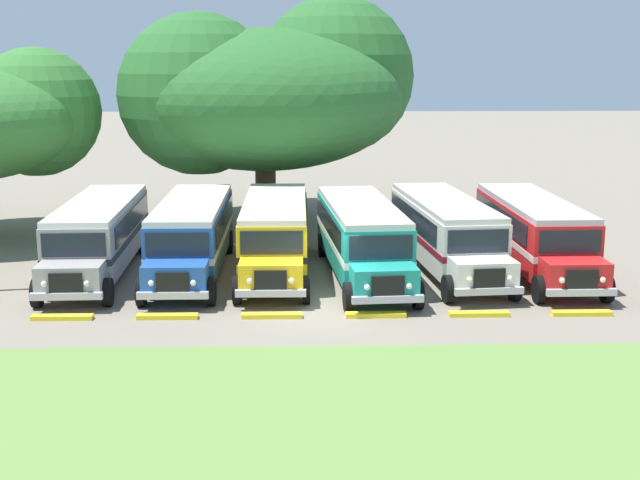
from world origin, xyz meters
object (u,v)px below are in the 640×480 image
(parked_bus_slot_0, at_px, (99,233))
(parked_bus_slot_3, at_px, (362,236))
(parked_bus_slot_1, at_px, (192,233))
(broad_shade_tree, at_px, (268,93))
(parked_bus_slot_2, at_px, (275,232))
(parked_bus_slot_4, at_px, (446,231))
(parked_bus_slot_5, at_px, (534,231))

(parked_bus_slot_0, distance_m, parked_bus_slot_3, 10.42)
(parked_bus_slot_1, bearing_deg, broad_shade_tree, 165.69)
(parked_bus_slot_0, relative_size, parked_bus_slot_2, 1.00)
(parked_bus_slot_0, relative_size, parked_bus_slot_1, 1.00)
(parked_bus_slot_2, distance_m, broad_shade_tree, 11.74)
(parked_bus_slot_2, relative_size, parked_bus_slot_3, 0.99)
(parked_bus_slot_4, bearing_deg, parked_bus_slot_5, 81.47)
(parked_bus_slot_4, distance_m, broad_shade_tree, 13.87)
(parked_bus_slot_3, xyz_separation_m, parked_bus_slot_5, (6.99, 0.70, 0.00))
(parked_bus_slot_4, bearing_deg, parked_bus_slot_3, -80.73)
(parked_bus_slot_3, height_order, parked_bus_slot_4, same)
(parked_bus_slot_0, bearing_deg, parked_bus_slot_3, 84.71)
(parked_bus_slot_1, distance_m, broad_shade_tree, 12.20)
(parked_bus_slot_4, bearing_deg, parked_bus_slot_2, -95.11)
(parked_bus_slot_2, bearing_deg, parked_bus_slot_0, -88.14)
(parked_bus_slot_3, distance_m, parked_bus_slot_5, 7.02)
(parked_bus_slot_0, height_order, parked_bus_slot_5, same)
(parked_bus_slot_4, bearing_deg, parked_bus_slot_0, -94.40)
(parked_bus_slot_2, relative_size, broad_shade_tree, 0.73)
(parked_bus_slot_2, height_order, parked_bus_slot_3, same)
(parked_bus_slot_1, distance_m, parked_bus_slot_3, 6.75)
(parked_bus_slot_2, bearing_deg, broad_shade_tree, -176.68)
(parked_bus_slot_5, bearing_deg, parked_bus_slot_3, -85.36)
(parked_bus_slot_0, xyz_separation_m, parked_bus_slot_4, (13.87, 0.22, 0.00))
(parked_bus_slot_3, bearing_deg, parked_bus_slot_1, -100.30)
(parked_bus_slot_4, relative_size, broad_shade_tree, 0.74)
(parked_bus_slot_4, xyz_separation_m, broad_shade_tree, (-7.44, 10.55, 5.07))
(parked_bus_slot_2, height_order, broad_shade_tree, broad_shade_tree)
(parked_bus_slot_4, bearing_deg, broad_shade_tree, -150.08)
(parked_bus_slot_1, height_order, parked_bus_slot_5, same)
(parked_bus_slot_2, distance_m, parked_bus_slot_3, 3.53)
(parked_bus_slot_0, height_order, broad_shade_tree, broad_shade_tree)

